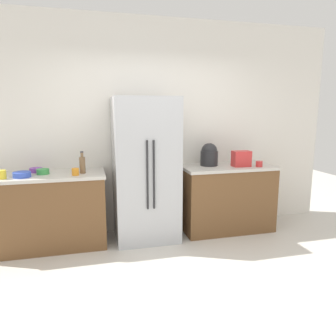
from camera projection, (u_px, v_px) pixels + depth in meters
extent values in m
plane|color=beige|center=(183.00, 288.00, 3.05)|extent=(10.96, 10.96, 0.00)
cube|color=silver|center=(148.00, 127.00, 4.42)|extent=(5.48, 0.10, 2.93)
cube|color=brown|center=(47.00, 212.00, 3.91)|extent=(1.42, 0.62, 0.90)
cube|color=beige|center=(44.00, 176.00, 3.83)|extent=(1.45, 0.65, 0.04)
cube|color=brown|center=(226.00, 199.00, 4.50)|extent=(1.27, 0.62, 0.90)
cube|color=beige|center=(227.00, 167.00, 4.42)|extent=(1.30, 0.65, 0.04)
cube|color=#B7BABF|center=(146.00, 170.00, 4.10)|extent=(0.82, 0.66, 1.87)
cylinder|color=#262628|center=(147.00, 175.00, 3.76)|extent=(0.02, 0.02, 0.84)
cylinder|color=#262628|center=(154.00, 175.00, 3.78)|extent=(0.02, 0.02, 0.84)
cube|color=red|center=(241.00, 159.00, 4.34)|extent=(0.24, 0.15, 0.22)
cylinder|color=#262628|center=(209.00, 158.00, 4.41)|extent=(0.24, 0.24, 0.21)
sphere|color=#262628|center=(209.00, 151.00, 4.39)|extent=(0.23, 0.23, 0.23)
cylinder|color=brown|center=(82.00, 165.00, 3.86)|extent=(0.07, 0.07, 0.20)
cylinder|color=brown|center=(82.00, 155.00, 3.84)|extent=(0.03, 0.03, 0.06)
cylinder|color=#333338|center=(82.00, 152.00, 3.83)|extent=(0.04, 0.04, 0.02)
cylinder|color=orange|center=(75.00, 172.00, 3.75)|extent=(0.08, 0.08, 0.09)
cylinder|color=red|center=(259.00, 164.00, 4.33)|extent=(0.09, 0.09, 0.08)
cylinder|color=teal|center=(239.00, 160.00, 4.59)|extent=(0.09, 0.09, 0.09)
cylinder|color=yellow|center=(2.00, 175.00, 3.55)|extent=(0.09, 0.09, 0.10)
cylinder|color=blue|center=(22.00, 175.00, 3.64)|extent=(0.20, 0.20, 0.06)
cylinder|color=purple|center=(36.00, 170.00, 3.94)|extent=(0.15, 0.15, 0.05)
cylinder|color=green|center=(43.00, 172.00, 3.82)|extent=(0.15, 0.15, 0.06)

